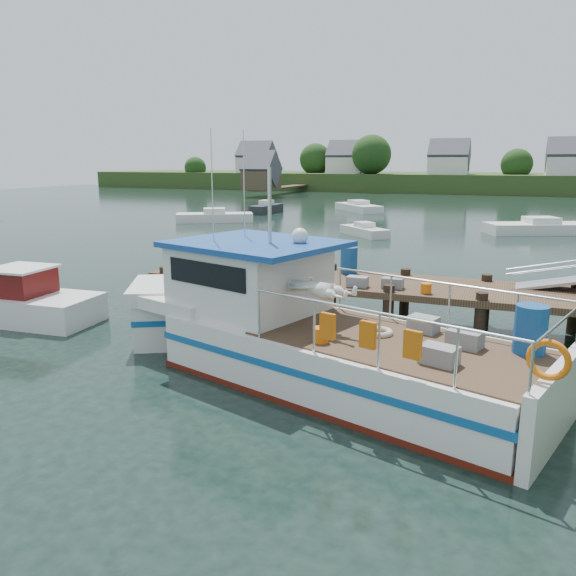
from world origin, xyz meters
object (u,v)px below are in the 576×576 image
at_px(moored_b, 364,231).
at_px(work_boat, 5,301).
at_px(moored_e, 266,208).
at_px(moored_c, 541,228).
at_px(lobster_boat, 296,331).
at_px(dock, 565,266).
at_px(moored_a, 215,217).
at_px(moored_rowboat, 233,254).
at_px(moored_d, 358,207).

bearing_deg(moored_b, work_boat, -93.33).
bearing_deg(moored_e, work_boat, -86.09).
bearing_deg(work_boat, moored_c, 56.56).
height_order(moored_b, moored_e, moored_e).
bearing_deg(moored_e, moored_b, -52.21).
bearing_deg(lobster_boat, dock, 55.02).
xyz_separation_m(lobster_boat, moored_a, (-18.54, 29.30, -0.62)).
bearing_deg(moored_b, lobster_boat, -69.44).
xyz_separation_m(work_boat, moored_b, (5.76, 24.37, -0.23)).
relative_size(dock, work_boat, 2.39).
bearing_deg(moored_a, moored_b, -25.41).
relative_size(work_boat, moored_e, 1.51).
xyz_separation_m(moored_rowboat, moored_d, (-1.63, 30.77, -0.00)).
bearing_deg(moored_e, moored_rowboat, -76.84).
height_order(moored_a, moored_e, moored_e).
distance_m(dock, moored_d, 42.12).
bearing_deg(moored_b, moored_c, 37.06).
distance_m(moored_a, moored_b, 14.38).
bearing_deg(moored_d, moored_c, -48.06).
height_order(dock, lobster_boat, lobster_boat).
bearing_deg(dock, work_boat, -167.12).
distance_m(dock, moored_a, 34.81).
height_order(work_boat, moored_d, work_boat).
distance_m(dock, moored_rowboat, 16.62).
height_order(moored_d, moored_e, moored_e).
distance_m(lobster_boat, moored_c, 31.70).
relative_size(work_boat, moored_d, 1.07).
bearing_deg(lobster_boat, moored_d, 119.96).
relative_size(dock, moored_c, 2.13).
relative_size(moored_rowboat, moored_b, 1.00).
bearing_deg(moored_rowboat, dock, -26.23).
relative_size(moored_b, moored_c, 0.52).
bearing_deg(dock, moored_e, 125.29).
height_order(moored_b, moored_c, moored_c).
height_order(dock, moored_d, dock).
bearing_deg(moored_a, moored_c, -5.29).
distance_m(moored_a, moored_d, 16.67).
relative_size(moored_a, moored_e, 1.42).
distance_m(lobster_boat, work_boat, 10.54).
distance_m(dock, moored_c, 26.40).
bearing_deg(dock, moored_d, 112.37).
bearing_deg(moored_c, moored_a, 169.19).
relative_size(moored_a, moored_d, 1.00).
relative_size(moored_rowboat, moored_a, 0.63).
bearing_deg(moored_a, moored_d, 49.89).
relative_size(moored_rowboat, moored_c, 0.52).
xyz_separation_m(lobster_boat, moored_c, (6.47, 31.03, -0.62)).
height_order(dock, moored_rowboat, dock).
bearing_deg(moored_rowboat, moored_b, 77.06).
height_order(dock, moored_a, dock).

